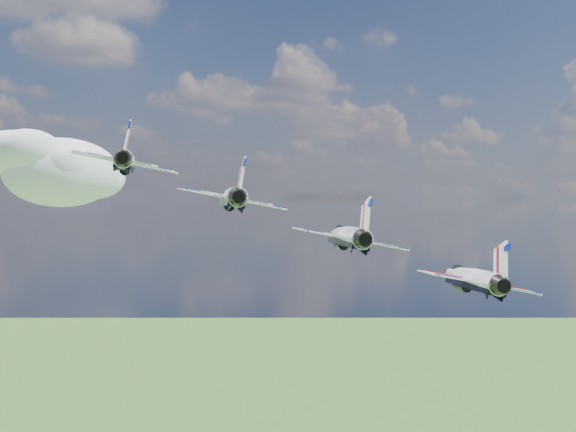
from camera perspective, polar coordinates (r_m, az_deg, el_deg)
name	(u,v)px	position (r m, az deg, el deg)	size (l,w,h in m)	color
cloud_far	(52,163)	(290.74, -16.46, 3.65)	(58.44, 45.92, 22.96)	white
jet_0	(126,161)	(82.24, -11.45, 3.83)	(9.83, 14.55, 4.35)	silver
jet_1	(232,197)	(77.61, -4.01, 1.35)	(9.83, 14.55, 4.35)	white
jet_2	(346,236)	(74.60, 4.17, -1.41)	(9.83, 14.55, 4.35)	white
jet_3	(471,278)	(73.40, 12.86, -4.29)	(9.83, 14.55, 4.35)	white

